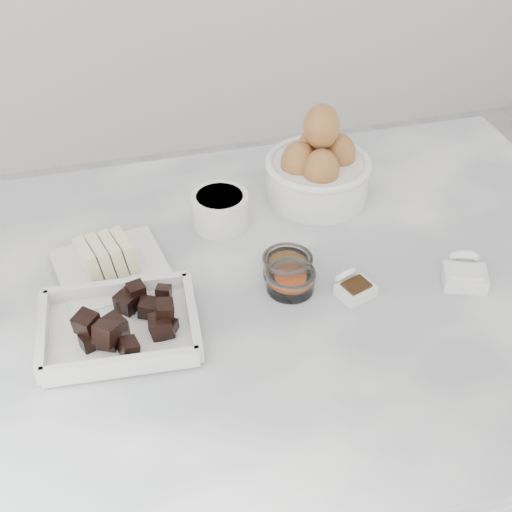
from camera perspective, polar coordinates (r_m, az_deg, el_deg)
The scene contains 10 objects.
cabinet at distance 1.42m, azimuth -0.49°, elevation -17.70°, with size 1.10×0.70×0.90m, color beige.
marble_slab at distance 1.06m, azimuth -0.63°, elevation -3.68°, with size 1.20×0.80×0.04m, color silver.
chocolate_dish at distance 0.98m, azimuth -10.94°, elevation -5.35°, with size 0.22×0.18×0.06m.
butter_plate at distance 1.08m, azimuth -11.63°, elevation -0.58°, with size 0.18×0.18×0.06m.
sugar_ramekin at distance 1.16m, azimuth -2.90°, elevation 3.80°, with size 0.09×0.09×0.06m.
egg_bowl at distance 1.22m, azimuth 4.97°, elevation 7.01°, with size 0.18×0.18×0.17m.
honey_bowl at distance 1.07m, azimuth 2.52°, elevation -0.76°, with size 0.08×0.08×0.03m.
zest_bowl at distance 1.04m, azimuth 2.78°, elevation -1.88°, with size 0.07×0.07×0.03m.
vanilla_spoon at distance 1.05m, azimuth 7.78°, elevation -2.41°, with size 0.06×0.07×0.04m.
salt_spoon at distance 1.10m, azimuth 16.36°, elevation -1.24°, with size 0.08×0.09×0.05m.
Camera 1 is at (-0.19, -0.76, 1.64)m, focal length 50.00 mm.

